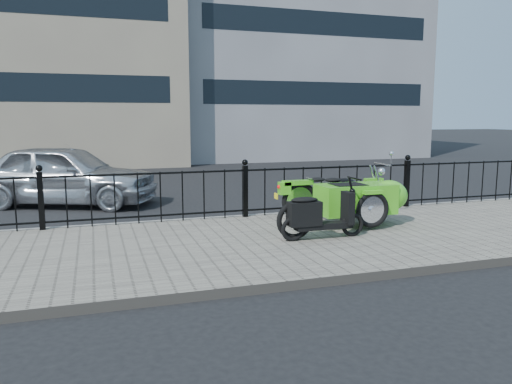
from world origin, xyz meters
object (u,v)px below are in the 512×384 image
object	(u,v)px
spare_tire	(295,220)
sedan_car	(65,175)
motorcycle_sidecar	(360,197)
scooter	(318,216)

from	to	relation	value
spare_tire	sedan_car	bearing A→B (deg)	125.02
motorcycle_sidecar	spare_tire	distance (m)	1.67
scooter	spare_tire	bearing A→B (deg)	163.55
spare_tire	sedan_car	world-z (taller)	sedan_car
motorcycle_sidecar	scooter	world-z (taller)	motorcycle_sidecar
motorcycle_sidecar	spare_tire	size ratio (longest dim) A/B	3.90
sedan_car	spare_tire	bearing A→B (deg)	-122.04
motorcycle_sidecar	sedan_car	world-z (taller)	sedan_car
sedan_car	motorcycle_sidecar	bearing A→B (deg)	-107.68
scooter	motorcycle_sidecar	bearing A→B (deg)	33.78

